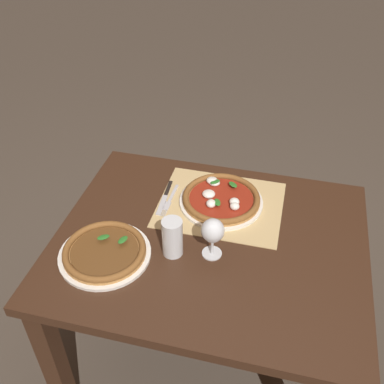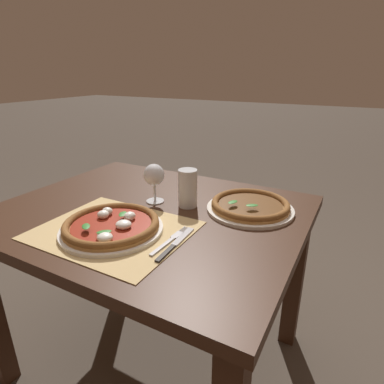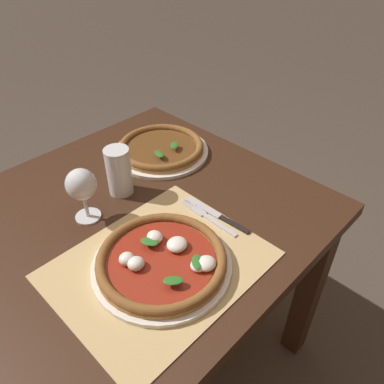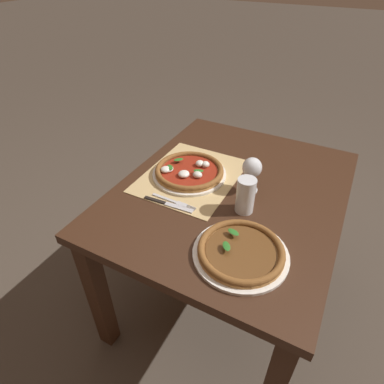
{
  "view_description": "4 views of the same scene",
  "coord_description": "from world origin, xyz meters",
  "px_view_note": "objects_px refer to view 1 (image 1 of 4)",
  "views": [
    {
      "loc": [
        -0.22,
        1.14,
        1.89
      ],
      "look_at": [
        0.1,
        -0.13,
        0.83
      ],
      "focal_mm": 42.0,
      "sensor_mm": 36.0,
      "label": 1
    },
    {
      "loc": [
        0.67,
        -0.89,
        1.23
      ],
      "look_at": [
        0.17,
        0.02,
        0.83
      ],
      "focal_mm": 30.0,
      "sensor_mm": 36.0,
      "label": 2
    },
    {
      "loc": [
        -0.37,
        -0.66,
        1.43
      ],
      "look_at": [
        0.18,
        -0.13,
        0.83
      ],
      "focal_mm": 35.0,
      "sensor_mm": 36.0,
      "label": 3
    },
    {
      "loc": [
        1.05,
        0.36,
        1.55
      ],
      "look_at": [
        0.2,
        -0.09,
        0.82
      ],
      "focal_mm": 30.0,
      "sensor_mm": 36.0,
      "label": 4
    }
  ],
  "objects_px": {
    "pint_glass": "(172,238)",
    "fork": "(170,200)",
    "wine_glass": "(213,232)",
    "knife": "(165,198)",
    "pizza_near": "(221,199)",
    "pizza_far": "(105,252)"
  },
  "relations": [
    {
      "from": "pizza_far",
      "to": "pizza_near",
      "type": "bearing_deg",
      "value": -131.93
    },
    {
      "from": "pint_glass",
      "to": "knife",
      "type": "height_order",
      "value": "pint_glass"
    },
    {
      "from": "wine_glass",
      "to": "pint_glass",
      "type": "distance_m",
      "value": 0.14
    },
    {
      "from": "knife",
      "to": "pizza_near",
      "type": "bearing_deg",
      "value": -173.29
    },
    {
      "from": "pizza_near",
      "to": "pint_glass",
      "type": "xyz_separation_m",
      "value": [
        0.11,
        0.3,
        0.05
      ]
    },
    {
      "from": "pizza_far",
      "to": "wine_glass",
      "type": "height_order",
      "value": "wine_glass"
    },
    {
      "from": "fork",
      "to": "pizza_far",
      "type": "bearing_deg",
      "value": 67.94
    },
    {
      "from": "pint_glass",
      "to": "fork",
      "type": "distance_m",
      "value": 0.29
    },
    {
      "from": "wine_glass",
      "to": "fork",
      "type": "bearing_deg",
      "value": -47.03
    },
    {
      "from": "pizza_far",
      "to": "fork",
      "type": "height_order",
      "value": "pizza_far"
    },
    {
      "from": "pizza_near",
      "to": "pizza_far",
      "type": "xyz_separation_m",
      "value": [
        0.34,
        0.37,
        -0.0
      ]
    },
    {
      "from": "wine_glass",
      "to": "pint_glass",
      "type": "xyz_separation_m",
      "value": [
        0.13,
        0.03,
        -0.04
      ]
    },
    {
      "from": "pizza_far",
      "to": "knife",
      "type": "height_order",
      "value": "pizza_far"
    },
    {
      "from": "wine_glass",
      "to": "knife",
      "type": "relative_size",
      "value": 0.72
    },
    {
      "from": "wine_glass",
      "to": "knife",
      "type": "bearing_deg",
      "value": -45.37
    },
    {
      "from": "knife",
      "to": "fork",
      "type": "bearing_deg",
      "value": 155.3
    },
    {
      "from": "wine_glass",
      "to": "fork",
      "type": "distance_m",
      "value": 0.34
    },
    {
      "from": "fork",
      "to": "knife",
      "type": "relative_size",
      "value": 0.93
    },
    {
      "from": "pint_glass",
      "to": "knife",
      "type": "xyz_separation_m",
      "value": [
        0.11,
        -0.28,
        -0.06
      ]
    },
    {
      "from": "fork",
      "to": "pizza_near",
      "type": "bearing_deg",
      "value": -169.35
    },
    {
      "from": "pint_glass",
      "to": "knife",
      "type": "bearing_deg",
      "value": -67.79
    },
    {
      "from": "pizza_near",
      "to": "pint_glass",
      "type": "bearing_deg",
      "value": 69.73
    }
  ]
}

